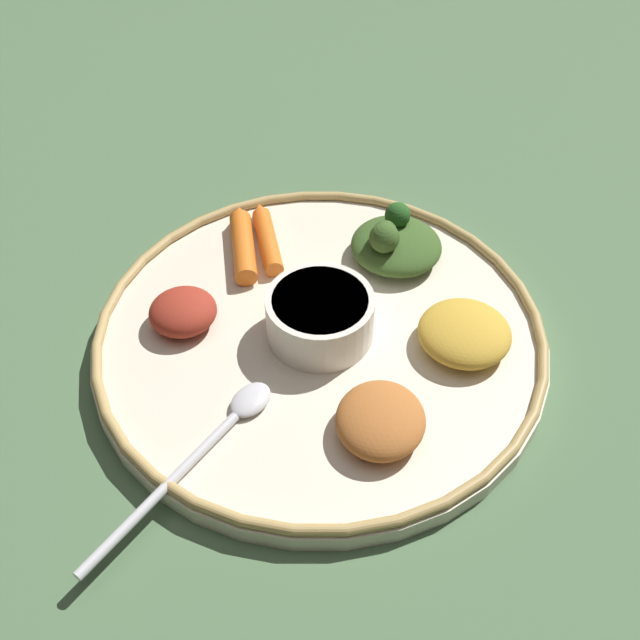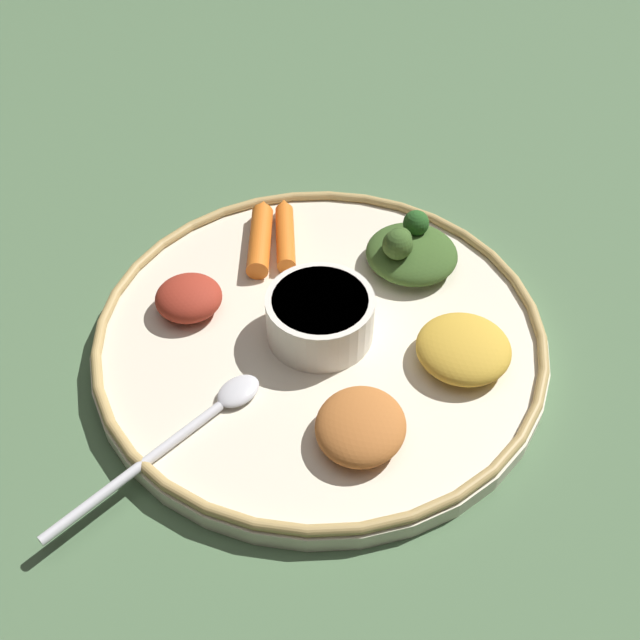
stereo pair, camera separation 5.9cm
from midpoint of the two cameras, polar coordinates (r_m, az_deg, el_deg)
The scene contains 11 objects.
ground_plane at distance 0.61m, azimuth 2.76°, elevation -2.06°, with size 2.40×2.40×0.00m, color #4C6B47.
platter at distance 0.61m, azimuth 2.78°, elevation -1.60°, with size 0.35×0.35×0.01m, color beige.
platter_rim at distance 0.60m, azimuth 2.82°, elevation -0.94°, with size 0.35×0.35×0.01m, color tan.
center_bowl at distance 0.59m, azimuth 2.88°, elevation 0.21°, with size 0.08×0.08×0.04m.
spoon at distance 0.54m, azimuth -6.33°, elevation -7.97°, with size 0.06×0.18×0.01m.
greens_pile at distance 0.65m, azimuth 9.16°, elevation 4.88°, with size 0.10×0.10×0.04m.
carrot_near_spoon at distance 0.68m, azimuth -0.04°, elevation 6.26°, with size 0.09×0.05×0.02m.
carrot_outer at distance 0.67m, azimuth -1.83°, elevation 6.02°, with size 0.09×0.06×0.02m.
mound_beet at distance 0.61m, azimuth -6.82°, elevation 1.47°, with size 0.05×0.05×0.03m, color maroon.
mound_chickpea at distance 0.53m, azimuth 6.17°, elevation -7.85°, with size 0.07×0.06×0.03m, color #B2662D.
mound_lentil_yellow at distance 0.59m, azimuth 13.22°, elevation -2.19°, with size 0.07×0.07×0.03m, color gold.
Camera 2 is at (0.35, -0.21, 0.46)m, focal length 44.09 mm.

